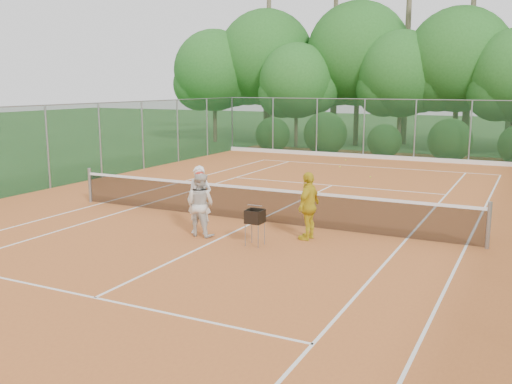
% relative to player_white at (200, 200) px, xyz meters
% --- Properties ---
extents(ground, '(120.00, 120.00, 0.00)m').
position_rel_player_white_xyz_m(ground, '(0.72, 1.74, -0.88)').
color(ground, '#224D1B').
rests_on(ground, ground).
extents(clay_court, '(18.00, 36.00, 0.02)m').
position_rel_player_white_xyz_m(clay_court, '(0.72, 1.74, -0.87)').
color(clay_court, '#BA632B').
rests_on(clay_court, ground).
extents(tennis_net, '(11.97, 0.10, 1.10)m').
position_rel_player_white_xyz_m(tennis_net, '(0.72, 1.74, -0.35)').
color(tennis_net, gray).
rests_on(tennis_net, clay_court).
extents(player_white, '(0.69, 0.52, 1.72)m').
position_rel_player_white_xyz_m(player_white, '(0.00, 0.00, 0.00)').
color(player_white, white).
rests_on(player_white, clay_court).
extents(player_center_grp, '(0.80, 0.63, 1.62)m').
position_rel_player_white_xyz_m(player_center_grp, '(0.15, -0.21, -0.06)').
color(player_center_grp, beige).
rests_on(player_center_grp, clay_court).
extents(player_yellow, '(0.48, 1.00, 1.66)m').
position_rel_player_white_xyz_m(player_yellow, '(2.67, 0.68, -0.03)').
color(player_yellow, gold).
rests_on(player_yellow, clay_court).
extents(ball_hopper, '(0.38, 0.38, 0.86)m').
position_rel_player_white_xyz_m(ball_hopper, '(1.76, -0.40, -0.18)').
color(ball_hopper, gray).
rests_on(ball_hopper, clay_court).
extents(stray_ball_a, '(0.07, 0.07, 0.07)m').
position_rel_player_white_xyz_m(stray_ball_a, '(-0.53, 12.85, -0.83)').
color(stray_ball_a, '#D8F037').
rests_on(stray_ball_a, clay_court).
extents(stray_ball_b, '(0.07, 0.07, 0.07)m').
position_rel_player_white_xyz_m(stray_ball_b, '(-1.01, 15.22, -0.83)').
color(stray_ball_b, '#D4E334').
rests_on(stray_ball_b, clay_court).
extents(stray_ball_c, '(0.07, 0.07, 0.07)m').
position_rel_player_white_xyz_m(stray_ball_c, '(1.52, 10.53, -0.83)').
color(stray_ball_c, '#B6D030').
rests_on(stray_ball_c, clay_court).
extents(court_markings, '(11.03, 23.83, 0.01)m').
position_rel_player_white_xyz_m(court_markings, '(0.72, 1.74, -0.86)').
color(court_markings, white).
rests_on(court_markings, clay_court).
extents(fence_back, '(18.07, 0.07, 3.00)m').
position_rel_player_white_xyz_m(fence_back, '(0.72, 16.74, 0.64)').
color(fence_back, '#19381E').
rests_on(fence_back, clay_court).
extents(tropical_treeline, '(32.10, 8.49, 15.03)m').
position_rel_player_white_xyz_m(tropical_treeline, '(2.15, 21.96, 4.23)').
color(tropical_treeline, brown).
rests_on(tropical_treeline, ground).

